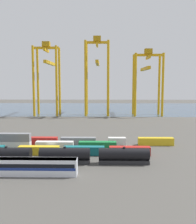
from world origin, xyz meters
TOP-DOWN VIEW (x-y plane):
  - ground_plane at (0.00, 40.00)m, footprint 420.00×420.00m
  - harbour_water at (0.00, 137.89)m, footprint 400.00×110.00m
  - freight_tank_row at (6.38, -13.97)m, footprint 44.95×3.09m
  - shipping_container_2 at (-2.63, -5.60)m, footprint 12.10×2.44m
  - shipping_container_3 at (10.93, -5.60)m, footprint 12.10×2.44m
  - shipping_container_4 at (24.50, -5.60)m, footprint 12.10×2.44m
  - shipping_container_6 at (-13.02, 0.90)m, footprint 12.10×2.44m
  - shipping_container_7 at (-13.02, 0.90)m, footprint 12.10×2.44m
  - shipping_container_8 at (0.88, 0.90)m, footprint 12.10×2.44m
  - shipping_container_9 at (14.78, 0.90)m, footprint 12.10×2.44m
  - shipping_container_12 at (-18.81, 7.40)m, footprint 12.10×2.44m
  - shipping_container_13 at (-5.43, 7.40)m, footprint 12.10×2.44m
  - shipping_container_14 at (7.96, 7.40)m, footprint 12.10×2.44m
  - shipping_container_15 at (21.34, 7.40)m, footprint 6.04×2.44m
  - shipping_container_16 at (34.73, 7.40)m, footprint 12.10×2.44m
  - gantry_crane_west at (-20.62, 94.13)m, footprint 16.34×34.79m
  - gantry_crane_central at (12.35, 94.18)m, footprint 16.00×35.41m
  - gantry_crane_east at (45.32, 94.32)m, footprint 18.83×34.95m

SIDE VIEW (x-z plane):
  - ground_plane at x=0.00m, z-range 0.00..0.00m
  - harbour_water at x=0.00m, z-range 0.00..0.01m
  - shipping_container_2 at x=-2.63m, z-range 0.00..2.60m
  - shipping_container_3 at x=10.93m, z-range 0.00..2.60m
  - shipping_container_4 at x=24.50m, z-range 0.00..2.60m
  - shipping_container_6 at x=-13.02m, z-range 0.00..2.60m
  - shipping_container_8 at x=0.88m, z-range 0.00..2.60m
  - shipping_container_9 at x=14.78m, z-range 0.00..2.60m
  - shipping_container_12 at x=-18.81m, z-range 0.00..2.60m
  - shipping_container_13 at x=-5.43m, z-range 0.00..2.60m
  - shipping_container_14 at x=7.96m, z-range 0.00..2.60m
  - shipping_container_15 at x=21.34m, z-range 0.00..2.60m
  - shipping_container_16 at x=34.73m, z-range 0.00..2.60m
  - freight_tank_row at x=6.38m, z-range -0.10..4.45m
  - shipping_container_7 at x=-13.02m, z-range 2.60..5.20m
  - gantry_crane_east at x=45.32m, z-range 4.77..47.83m
  - gantry_crane_west at x=-20.62m, z-range 5.01..52.77m
  - gantry_crane_central at x=12.35m, z-range 4.66..55.77m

